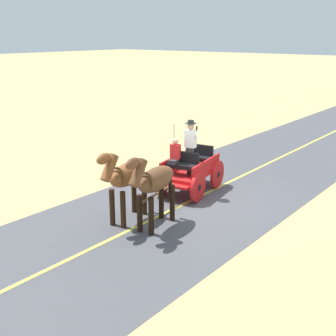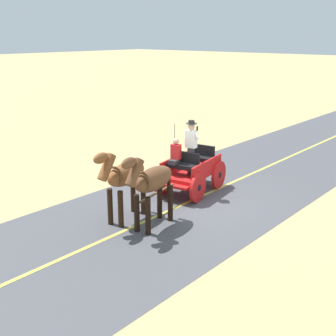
% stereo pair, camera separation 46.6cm
% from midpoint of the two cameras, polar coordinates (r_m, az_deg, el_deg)
% --- Properties ---
extents(ground_plane, '(200.00, 200.00, 0.00)m').
position_cam_midpoint_polar(ground_plane, '(14.24, 4.01, -4.22)').
color(ground_plane, tan).
extents(road_surface, '(5.96, 160.00, 0.01)m').
position_cam_midpoint_polar(road_surface, '(14.23, 4.01, -4.21)').
color(road_surface, '#4C4C51').
rests_on(road_surface, ground).
extents(road_centre_stripe, '(0.12, 160.00, 0.00)m').
position_cam_midpoint_polar(road_centre_stripe, '(14.23, 4.01, -4.19)').
color(road_centre_stripe, '#DBCC4C').
rests_on(road_centre_stripe, road_surface).
extents(horse_drawn_carriage, '(1.79, 4.51, 2.50)m').
position_cam_midpoint_polar(horse_drawn_carriage, '(14.74, 3.79, -0.12)').
color(horse_drawn_carriage, red).
rests_on(horse_drawn_carriage, ground).
extents(horse_near_side, '(0.76, 2.15, 2.21)m').
position_cam_midpoint_polar(horse_near_side, '(11.86, -1.02, -1.76)').
color(horse_near_side, brown).
rests_on(horse_near_side, ground).
extents(horse_off_side, '(0.81, 2.15, 2.21)m').
position_cam_midpoint_polar(horse_off_side, '(12.35, -4.60, -1.05)').
color(horse_off_side, brown).
rests_on(horse_off_side, ground).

